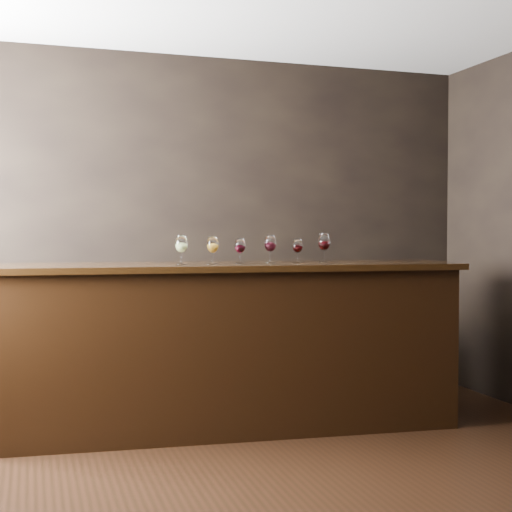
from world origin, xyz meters
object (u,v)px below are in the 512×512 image
object	(u,v)px
bar_counter	(225,350)
glass_red_b	(270,244)
back_bar_shelf	(160,352)
glass_amber	(213,245)
glass_red_d	(324,243)
glass_red_c	(298,246)
glass_white	(181,244)
glass_red_a	(240,246)

from	to	relation	value
bar_counter	glass_red_b	distance (m)	0.80
bar_counter	back_bar_shelf	distance (m)	0.79
glass_amber	glass_red_d	bearing A→B (deg)	4.76
glass_red_b	glass_red_c	size ratio (longest dim) A/B	1.15
bar_counter	glass_white	bearing A→B (deg)	-169.25
back_bar_shelf	bar_counter	bearing A→B (deg)	-65.13
glass_red_b	glass_red_c	world-z (taller)	glass_red_b
bar_counter	glass_amber	world-z (taller)	glass_amber
glass_red_c	glass_white	bearing A→B (deg)	-177.99
glass_white	glass_amber	size ratio (longest dim) A/B	1.05
back_bar_shelf	glass_white	xyz separation A→B (m)	(0.02, -0.74, 0.85)
bar_counter	back_bar_shelf	size ratio (longest dim) A/B	1.30
bar_counter	glass_white	distance (m)	0.80
glass_red_c	back_bar_shelf	bearing A→B (deg)	140.69
bar_counter	glass_white	xyz separation A→B (m)	(-0.31, -0.03, 0.73)
glass_amber	glass_red_a	xyz separation A→B (m)	(0.21, 0.05, -0.01)
glass_white	bar_counter	bearing A→B (deg)	5.48
glass_red_a	glass_red_d	size ratio (longest dim) A/B	0.85
back_bar_shelf	glass_red_d	xyz separation A→B (m)	(1.09, -0.67, 0.85)
bar_counter	glass_red_a	bearing A→B (deg)	13.20
bar_counter	glass_red_d	xyz separation A→B (m)	(0.76, 0.04, 0.74)
glass_white	glass_red_d	distance (m)	1.07
glass_red_b	glass_amber	bearing A→B (deg)	-176.24
glass_white	glass_red_c	bearing A→B (deg)	2.01
back_bar_shelf	glass_red_a	distance (m)	1.17
bar_counter	glass_red_b	bearing A→B (deg)	4.51
back_bar_shelf	glass_white	distance (m)	1.13
back_bar_shelf	glass_amber	xyz separation A→B (m)	(0.24, -0.74, 0.84)
glass_red_d	glass_red_b	bearing A→B (deg)	-174.25
glass_red_d	bar_counter	bearing A→B (deg)	-177.08
bar_counter	glass_red_b	size ratio (longest dim) A/B	16.00
back_bar_shelf	glass_red_b	bearing A→B (deg)	-47.28
glass_red_a	glass_white	bearing A→B (deg)	-173.85
glass_red_b	glass_red_c	bearing A→B (deg)	1.21
glass_white	glass_amber	distance (m)	0.22
bar_counter	glass_red_d	world-z (taller)	glass_red_d
glass_red_a	glass_red_c	distance (m)	0.42
glass_white	glass_amber	world-z (taller)	glass_white
bar_counter	glass_amber	bearing A→B (deg)	-155.76
bar_counter	glass_amber	xyz separation A→B (m)	(-0.09, -0.03, 0.73)
glass_amber	glass_red_a	distance (m)	0.22
glass_red_a	glass_red_c	bearing A→B (deg)	-2.17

